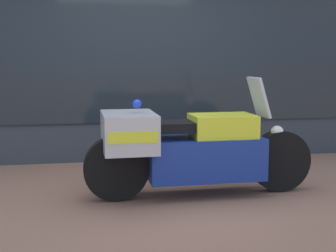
% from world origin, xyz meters
% --- Properties ---
extents(ground_plane, '(60.00, 60.00, 0.00)m').
position_xyz_m(ground_plane, '(0.00, 0.00, 0.00)').
color(ground_plane, '#8E604C').
extents(shop_building, '(6.80, 0.55, 3.74)m').
position_xyz_m(shop_building, '(-0.40, 2.00, 1.88)').
color(shop_building, '#333842').
rests_on(shop_building, ground).
extents(window_display, '(5.53, 0.30, 1.94)m').
position_xyz_m(window_display, '(0.34, 2.03, 0.46)').
color(window_display, slate).
rests_on(window_display, ground).
extents(paramedic_motorcycle, '(2.44, 0.75, 1.24)m').
position_xyz_m(paramedic_motorcycle, '(0.27, -0.01, 0.53)').
color(paramedic_motorcycle, black).
rests_on(paramedic_motorcycle, ground).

